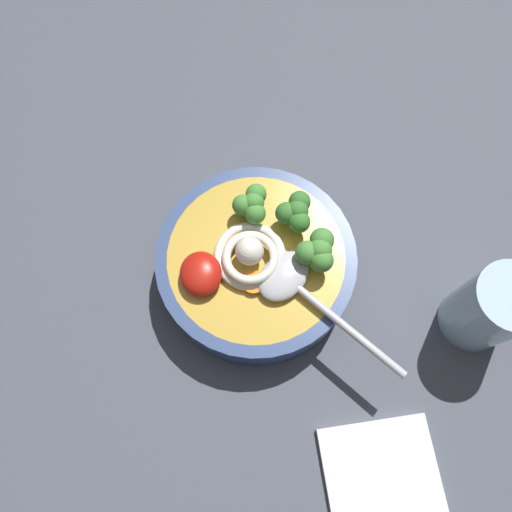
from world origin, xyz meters
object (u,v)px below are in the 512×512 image
at_px(drinking_glass, 490,309).
at_px(folded_napkin, 384,485).
at_px(soup_spoon, 294,285).
at_px(soup_bowl, 256,264).
at_px(noodle_pile, 253,255).

height_order(drinking_glass, folded_napkin, drinking_glass).
distance_m(soup_spoon, drinking_glass, 0.20).
relative_size(soup_bowl, soup_spoon, 1.39).
bearing_deg(soup_bowl, folded_napkin, 21.27).
xyz_separation_m(noodle_pile, folded_napkin, (0.24, 0.10, -0.06)).
bearing_deg(drinking_glass, soup_spoon, -104.71).
height_order(noodle_pile, folded_napkin, noodle_pile).
xyz_separation_m(soup_spoon, drinking_glass, (0.05, 0.19, -0.01)).
bearing_deg(folded_napkin, noodle_pile, -157.87).
bearing_deg(folded_napkin, soup_spoon, -163.39).
bearing_deg(soup_bowl, soup_spoon, 40.55).
bearing_deg(noodle_pile, folded_napkin, 22.13).
relative_size(soup_spoon, folded_napkin, 1.26).
relative_size(soup_spoon, drinking_glass, 1.47).
relative_size(soup_bowl, noodle_pile, 2.56).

